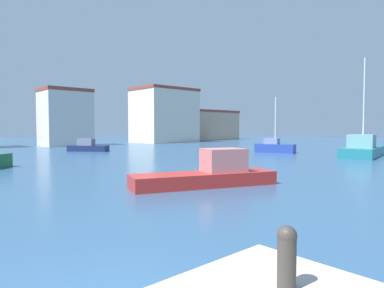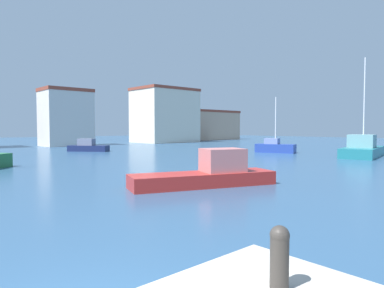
{
  "view_description": "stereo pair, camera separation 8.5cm",
  "coord_description": "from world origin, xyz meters",
  "px_view_note": "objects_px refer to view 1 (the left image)",
  "views": [
    {
      "loc": [
        -1.73,
        -3.94,
        2.71
      ],
      "look_at": [
        17.99,
        17.68,
        1.32
      ],
      "focal_mm": 32.06,
      "sensor_mm": 36.0,
      "label": 1
    },
    {
      "loc": [
        -1.67,
        -4.0,
        2.71
      ],
      "look_at": [
        17.99,
        17.68,
        1.32
      ],
      "focal_mm": 32.06,
      "sensor_mm": 36.0,
      "label": 2
    }
  ],
  "objects_px": {
    "sailboat_teal_far_right": "(362,149)",
    "mooring_bollard": "(287,254)",
    "sailboat_blue_distant_north": "(275,147)",
    "motorboat_red_distant_east": "(210,174)",
    "motorboat_navy_near_pier": "(88,147)"
  },
  "relations": [
    {
      "from": "mooring_bollard",
      "to": "motorboat_red_distant_east",
      "type": "height_order",
      "value": "motorboat_red_distant_east"
    },
    {
      "from": "sailboat_blue_distant_north",
      "to": "motorboat_red_distant_east",
      "type": "distance_m",
      "value": 22.88
    },
    {
      "from": "sailboat_blue_distant_north",
      "to": "motorboat_red_distant_east",
      "type": "relative_size",
      "value": 0.86
    },
    {
      "from": "sailboat_teal_far_right",
      "to": "motorboat_navy_near_pier",
      "type": "bearing_deg",
      "value": 123.22
    },
    {
      "from": "sailboat_teal_far_right",
      "to": "motorboat_red_distant_east",
      "type": "relative_size",
      "value": 1.31
    },
    {
      "from": "sailboat_teal_far_right",
      "to": "motorboat_red_distant_east",
      "type": "bearing_deg",
      "value": -175.62
    },
    {
      "from": "sailboat_blue_distant_north",
      "to": "motorboat_navy_near_pier",
      "type": "height_order",
      "value": "sailboat_blue_distant_north"
    },
    {
      "from": "mooring_bollard",
      "to": "sailboat_blue_distant_north",
      "type": "height_order",
      "value": "sailboat_blue_distant_north"
    },
    {
      "from": "mooring_bollard",
      "to": "sailboat_teal_far_right",
      "type": "xyz_separation_m",
      "value": [
        30.42,
        11.02,
        -0.72
      ]
    },
    {
      "from": "sailboat_teal_far_right",
      "to": "motorboat_navy_near_pier",
      "type": "distance_m",
      "value": 28.94
    },
    {
      "from": "sailboat_teal_far_right",
      "to": "motorboat_red_distant_east",
      "type": "distance_m",
      "value": 22.17
    },
    {
      "from": "sailboat_teal_far_right",
      "to": "sailboat_blue_distant_north",
      "type": "distance_m",
      "value": 8.73
    },
    {
      "from": "sailboat_blue_distant_north",
      "to": "motorboat_navy_near_pier",
      "type": "relative_size",
      "value": 1.36
    },
    {
      "from": "sailboat_teal_far_right",
      "to": "mooring_bollard",
      "type": "bearing_deg",
      "value": -160.08
    },
    {
      "from": "mooring_bollard",
      "to": "sailboat_teal_far_right",
      "type": "height_order",
      "value": "sailboat_teal_far_right"
    }
  ]
}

